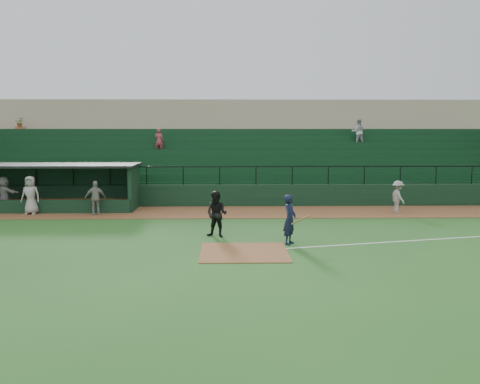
{
  "coord_description": "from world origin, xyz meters",
  "views": [
    {
      "loc": [
        -0.55,
        -18.86,
        4.18
      ],
      "look_at": [
        0.0,
        5.0,
        1.4
      ],
      "focal_mm": 39.74,
      "sensor_mm": 36.0,
      "label": 1
    }
  ],
  "objects": [
    {
      "name": "runner",
      "position": [
        8.02,
        7.46,
        0.85
      ],
      "size": [
        0.79,
        1.15,
        1.63
      ],
      "primitive_type": "imported",
      "rotation": [
        0.0,
        0.0,
        1.75
      ],
      "color": "#9A9490",
      "rests_on": "warning_track"
    },
    {
      "name": "foul_line",
      "position": [
        8.0,
        1.2,
        0.01
      ],
      "size": [
        17.49,
        4.44,
        0.01
      ],
      "primitive_type": "cube",
      "rotation": [
        0.0,
        0.0,
        0.24
      ],
      "color": "white",
      "rests_on": "ground"
    },
    {
      "name": "batter_at_plate",
      "position": [
        1.73,
        0.35,
        0.92
      ],
      "size": [
        1.14,
        0.79,
        1.84
      ],
      "color": "black",
      "rests_on": "ground"
    },
    {
      "name": "home_plate_dirt",
      "position": [
        0.0,
        -1.0,
        0.01
      ],
      "size": [
        3.0,
        3.0,
        0.03
      ],
      "primitive_type": "cube",
      "color": "brown",
      "rests_on": "ground"
    },
    {
      "name": "dugout_player_a",
      "position": [
        -7.1,
        7.25,
        0.87
      ],
      "size": [
        1.06,
        0.69,
        1.68
      ],
      "primitive_type": "imported",
      "rotation": [
        0.0,
        0.0,
        0.31
      ],
      "color": "gray",
      "rests_on": "warning_track"
    },
    {
      "name": "ground",
      "position": [
        0.0,
        0.0,
        0.0
      ],
      "size": [
        90.0,
        90.0,
        0.0
      ],
      "primitive_type": "plane",
      "color": "#22561B",
      "rests_on": "ground"
    },
    {
      "name": "umpire",
      "position": [
        -0.99,
        1.75,
        0.9
      ],
      "size": [
        1.07,
        0.97,
        1.81
      ],
      "primitive_type": "imported",
      "rotation": [
        0.0,
        0.0,
        -0.39
      ],
      "color": "black",
      "rests_on": "ground"
    },
    {
      "name": "warning_track",
      "position": [
        0.0,
        8.0,
        0.01
      ],
      "size": [
        40.0,
        4.0,
        0.03
      ],
      "primitive_type": "cube",
      "color": "brown",
      "rests_on": "ground"
    },
    {
      "name": "dugout_player_c",
      "position": [
        -12.07,
        8.57,
        0.94
      ],
      "size": [
        1.74,
        1.28,
        1.82
      ],
      "primitive_type": "imported",
      "rotation": [
        0.0,
        0.0,
        2.64
      ],
      "color": "#A9A39E",
      "rests_on": "warning_track"
    },
    {
      "name": "stadium_structure",
      "position": [
        -0.0,
        16.46,
        2.3
      ],
      "size": [
        38.0,
        13.08,
        6.4
      ],
      "color": "black",
      "rests_on": "ground"
    },
    {
      "name": "dugout_player_b",
      "position": [
        -10.35,
        7.49,
        0.98
      ],
      "size": [
        0.97,
        0.67,
        1.91
      ],
      "primitive_type": "imported",
      "rotation": [
        0.0,
        0.0,
        -0.07
      ],
      "color": "#A5A09A",
      "rests_on": "warning_track"
    },
    {
      "name": "dugout",
      "position": [
        -9.75,
        9.56,
        1.33
      ],
      "size": [
        8.9,
        3.2,
        2.42
      ],
      "color": "black",
      "rests_on": "ground"
    }
  ]
}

